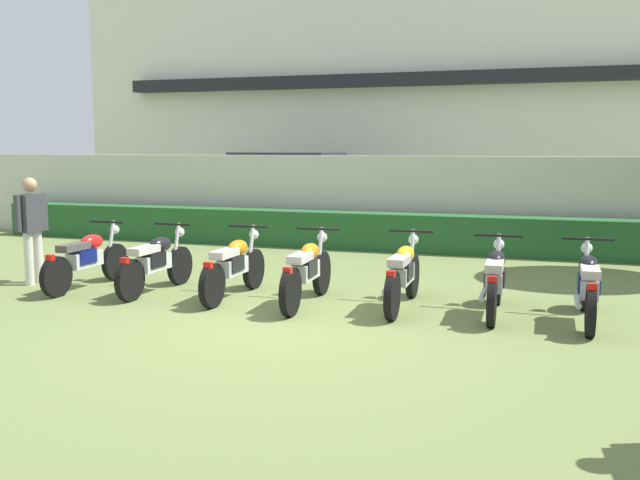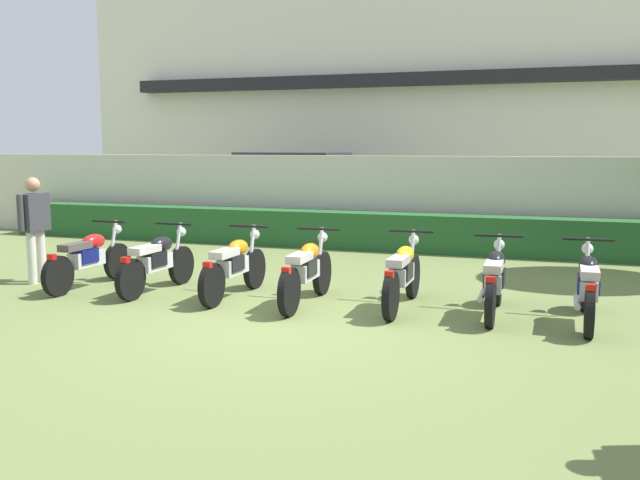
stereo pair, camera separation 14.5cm
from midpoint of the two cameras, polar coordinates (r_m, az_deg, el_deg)
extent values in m
plane|color=olive|center=(8.18, -3.69, -6.94)|extent=(60.00, 60.00, 0.00)
cube|color=silver|center=(23.64, 10.77, 11.25)|extent=(23.36, 6.00, 7.17)
cube|color=black|center=(20.45, 9.67, 12.86)|extent=(19.62, 0.50, 0.36)
cube|color=beige|center=(14.57, 6.14, 3.18)|extent=(22.19, 0.30, 1.86)
cube|color=#235628|center=(13.94, 5.53, 0.68)|extent=(17.75, 0.70, 0.74)
cube|color=black|center=(18.48, -2.34, 3.58)|extent=(4.68, 2.34, 1.00)
cube|color=#2D333D|center=(18.53, -2.91, 6.15)|extent=(2.87, 1.99, 0.65)
cylinder|color=black|center=(18.73, 3.26, 2.41)|extent=(0.70, 0.29, 0.68)
cylinder|color=black|center=(17.02, 1.04, 1.88)|extent=(0.70, 0.29, 0.68)
cylinder|color=black|center=(20.06, -5.20, 2.74)|extent=(0.70, 0.29, 0.68)
cylinder|color=black|center=(18.47, -8.00, 2.27)|extent=(0.70, 0.29, 0.68)
cylinder|color=black|center=(11.28, -16.70, -1.72)|extent=(0.11, 0.57, 0.57)
cylinder|color=black|center=(10.27, -21.07, -2.81)|extent=(0.11, 0.57, 0.57)
cube|color=silver|center=(10.71, -18.98, -1.49)|extent=(0.22, 0.61, 0.22)
ellipsoid|color=red|center=(10.80, -18.47, -0.16)|extent=(0.24, 0.45, 0.22)
cube|color=#4C4742|center=(10.50, -19.82, -0.54)|extent=(0.22, 0.53, 0.10)
cube|color=red|center=(10.15, -21.51, -1.35)|extent=(0.10, 0.08, 0.08)
cylinder|color=silver|center=(11.16, -17.03, -0.16)|extent=(0.06, 0.23, 0.65)
cylinder|color=black|center=(11.06, -17.38, 1.42)|extent=(0.60, 0.06, 0.04)
sphere|color=silver|center=(11.23, -16.73, 0.82)|extent=(0.14, 0.14, 0.14)
cylinder|color=silver|center=(10.61, -20.30, -2.34)|extent=(0.09, 0.55, 0.07)
cube|color=navy|center=(10.66, -19.16, -1.27)|extent=(0.25, 0.37, 0.20)
cylinder|color=black|center=(10.69, -11.72, -2.04)|extent=(0.12, 0.58, 0.57)
cylinder|color=black|center=(9.69, -15.64, -3.17)|extent=(0.12, 0.58, 0.57)
cube|color=silver|center=(10.12, -13.76, -1.79)|extent=(0.23, 0.61, 0.22)
ellipsoid|color=black|center=(10.22, -13.27, -0.37)|extent=(0.24, 0.45, 0.22)
cube|color=beige|center=(9.90, -14.55, -0.79)|extent=(0.23, 0.53, 0.10)
cube|color=red|center=(9.56, -16.05, -1.63)|extent=(0.10, 0.09, 0.08)
cylinder|color=silver|center=(10.57, -12.03, -0.41)|extent=(0.06, 0.23, 0.65)
cylinder|color=black|center=(10.46, -12.34, 1.27)|extent=(0.60, 0.07, 0.04)
sphere|color=silver|center=(10.64, -11.73, 0.63)|extent=(0.14, 0.14, 0.14)
cylinder|color=silver|center=(10.01, -15.12, -2.70)|extent=(0.10, 0.55, 0.07)
cube|color=black|center=(10.07, -13.93, -1.55)|extent=(0.26, 0.37, 0.20)
cylinder|color=black|center=(10.20, -5.82, -2.35)|extent=(0.10, 0.58, 0.58)
cylinder|color=black|center=(9.07, -9.23, -3.69)|extent=(0.10, 0.58, 0.58)
cube|color=silver|center=(9.56, -7.57, -2.15)|extent=(0.21, 0.60, 0.22)
ellipsoid|color=orange|center=(9.67, -7.15, -0.65)|extent=(0.23, 0.44, 0.22)
cube|color=beige|center=(9.32, -8.22, -1.10)|extent=(0.21, 0.52, 0.10)
cube|color=red|center=(8.93, -9.57, -2.04)|extent=(0.10, 0.08, 0.08)
cylinder|color=silver|center=(10.07, -6.06, -0.64)|extent=(0.05, 0.23, 0.65)
cylinder|color=black|center=(9.95, -6.30, 1.11)|extent=(0.60, 0.05, 0.04)
sphere|color=silver|center=(10.15, -5.81, 0.45)|extent=(0.14, 0.14, 0.14)
cylinder|color=silver|center=(9.42, -8.89, -3.13)|extent=(0.08, 0.55, 0.07)
cube|color=black|center=(9.51, -7.71, -1.90)|extent=(0.25, 0.37, 0.20)
cylinder|color=black|center=(9.76, -0.28, -2.70)|extent=(0.10, 0.61, 0.61)
cylinder|color=black|center=(8.53, -2.91, -4.24)|extent=(0.10, 0.61, 0.61)
cube|color=silver|center=(9.07, -1.61, -2.54)|extent=(0.21, 0.60, 0.22)
ellipsoid|color=orange|center=(9.19, -1.28, -0.95)|extent=(0.23, 0.44, 0.22)
cube|color=beige|center=(8.82, -2.09, -1.45)|extent=(0.21, 0.52, 0.10)
cube|color=red|center=(8.38, -3.15, -2.50)|extent=(0.10, 0.08, 0.08)
cylinder|color=silver|center=(9.62, -0.44, -0.92)|extent=(0.05, 0.23, 0.65)
cylinder|color=black|center=(9.50, -0.60, 0.91)|extent=(0.60, 0.04, 0.04)
sphere|color=silver|center=(9.70, -0.25, 0.23)|extent=(0.14, 0.14, 0.14)
cylinder|color=silver|center=(8.90, -2.85, -3.60)|extent=(0.08, 0.55, 0.07)
cube|color=black|center=(9.01, -1.71, -2.28)|extent=(0.24, 0.36, 0.20)
cylinder|color=black|center=(9.64, 7.12, -2.93)|extent=(0.09, 0.59, 0.59)
cylinder|color=black|center=(8.36, 5.41, -4.55)|extent=(0.09, 0.59, 0.59)
cube|color=silver|center=(8.92, 6.28, -2.80)|extent=(0.20, 0.60, 0.22)
ellipsoid|color=yellow|center=(9.05, 6.51, -1.18)|extent=(0.22, 0.44, 0.22)
cube|color=#B2ADA3|center=(8.66, 5.99, -1.70)|extent=(0.20, 0.52, 0.10)
cube|color=red|center=(8.21, 5.29, -2.78)|extent=(0.10, 0.08, 0.08)
cylinder|color=silver|center=(9.50, 7.05, -1.13)|extent=(0.05, 0.23, 0.65)
cylinder|color=black|center=(9.37, 6.98, 0.72)|extent=(0.60, 0.04, 0.04)
sphere|color=silver|center=(9.58, 7.19, 0.03)|extent=(0.14, 0.14, 0.14)
cylinder|color=silver|center=(8.73, 5.16, -3.89)|extent=(0.07, 0.55, 0.07)
cube|color=black|center=(8.87, 6.22, -2.54)|extent=(0.24, 0.36, 0.20)
cylinder|color=black|center=(9.43, 13.83, -3.37)|extent=(0.10, 0.58, 0.58)
cylinder|color=black|center=(8.24, 13.33, -4.94)|extent=(0.10, 0.58, 0.58)
cube|color=silver|center=(8.76, 13.61, -3.21)|extent=(0.21, 0.60, 0.22)
ellipsoid|color=black|center=(8.88, 13.72, -1.55)|extent=(0.22, 0.44, 0.22)
cube|color=#B2ADA3|center=(8.49, 13.55, -2.10)|extent=(0.20, 0.52, 0.10)
cube|color=red|center=(8.09, 13.34, -3.15)|extent=(0.10, 0.08, 0.08)
cylinder|color=silver|center=(9.28, 13.86, -1.54)|extent=(0.05, 0.23, 0.65)
cylinder|color=black|center=(9.15, 13.89, 0.36)|extent=(0.60, 0.04, 0.04)
sphere|color=silver|center=(9.37, 13.93, -0.34)|extent=(0.14, 0.14, 0.14)
cylinder|color=silver|center=(8.55, 12.67, -4.33)|extent=(0.08, 0.55, 0.07)
cube|color=black|center=(8.70, 13.60, -2.94)|extent=(0.24, 0.36, 0.20)
cylinder|color=black|center=(9.42, 20.35, -3.65)|extent=(0.09, 0.58, 0.58)
cylinder|color=black|center=(8.13, 20.70, -5.41)|extent=(0.09, 0.58, 0.58)
cube|color=silver|center=(8.69, 20.57, -3.57)|extent=(0.20, 0.60, 0.22)
ellipsoid|color=black|center=(8.82, 20.59, -1.89)|extent=(0.22, 0.44, 0.22)
cube|color=#B2ADA3|center=(8.43, 20.70, -2.46)|extent=(0.20, 0.52, 0.10)
cube|color=red|center=(7.98, 20.82, -3.61)|extent=(0.10, 0.08, 0.08)
cylinder|color=silver|center=(9.27, 20.46, -1.82)|extent=(0.05, 0.23, 0.65)
cylinder|color=black|center=(9.14, 20.58, 0.07)|extent=(0.60, 0.04, 0.04)
sphere|color=silver|center=(9.35, 20.49, -0.62)|extent=(0.14, 0.14, 0.14)
cylinder|color=silver|center=(8.47, 19.79, -4.72)|extent=(0.07, 0.55, 0.07)
cube|color=navy|center=(8.64, 20.60, -3.30)|extent=(0.24, 0.36, 0.20)
cylinder|color=silver|center=(11.45, -22.30, -1.26)|extent=(0.13, 0.13, 0.79)
cylinder|color=silver|center=(11.30, -22.97, -1.41)|extent=(0.13, 0.13, 0.79)
cube|color=#38383D|center=(11.30, -22.81, 2.06)|extent=(0.22, 0.46, 0.56)
cylinder|color=#38383D|center=(11.51, -21.91, 2.27)|extent=(0.09, 0.09, 0.53)
cylinder|color=#38383D|center=(11.08, -23.75, 1.98)|extent=(0.09, 0.09, 0.53)
sphere|color=tan|center=(11.27, -22.92, 4.17)|extent=(0.21, 0.21, 0.21)
camera|label=1|loc=(0.07, -90.44, -0.06)|focal=39.29mm
camera|label=2|loc=(0.07, 89.56, 0.06)|focal=39.29mm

